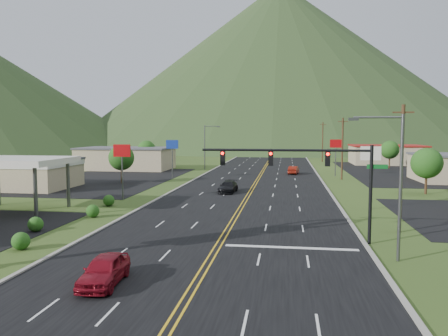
# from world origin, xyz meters

# --- Properties ---
(ground) EXTENTS (500.00, 500.00, 0.00)m
(ground) POSITION_xyz_m (0.00, 0.00, 0.00)
(ground) COLOR #263F16
(ground) RESTS_ON ground
(road) EXTENTS (20.00, 460.00, 0.04)m
(road) POSITION_xyz_m (0.00, 0.00, 0.00)
(road) COLOR black
(road) RESTS_ON ground
(curb_east) EXTENTS (0.30, 460.00, 0.14)m
(curb_east) POSITION_xyz_m (10.15, 0.00, 0.00)
(curb_east) COLOR gray
(curb_east) RESTS_ON ground
(traffic_signal) EXTENTS (13.10, 0.43, 7.00)m
(traffic_signal) POSITION_xyz_m (6.48, 14.00, 5.33)
(traffic_signal) COLOR black
(traffic_signal) RESTS_ON ground
(streetlight_east) EXTENTS (3.28, 0.25, 9.00)m
(streetlight_east) POSITION_xyz_m (11.18, 10.00, 5.18)
(streetlight_east) COLOR #59595E
(streetlight_east) RESTS_ON ground
(streetlight_west) EXTENTS (3.28, 0.25, 9.00)m
(streetlight_west) POSITION_xyz_m (-11.68, 70.00, 5.18)
(streetlight_west) COLOR #59595E
(streetlight_west) RESTS_ON ground
(gas_canopy) EXTENTS (10.00, 8.00, 5.30)m
(gas_canopy) POSITION_xyz_m (-22.00, 22.00, 4.87)
(gas_canopy) COLOR white
(gas_canopy) RESTS_ON ground
(building_west_mid) EXTENTS (14.40, 10.40, 4.10)m
(building_west_mid) POSITION_xyz_m (-32.00, 38.00, 2.27)
(building_west_mid) COLOR #C4AE88
(building_west_mid) RESTS_ON ground
(building_west_far) EXTENTS (18.40, 11.40, 4.50)m
(building_west_far) POSITION_xyz_m (-28.00, 68.00, 2.26)
(building_west_far) COLOR #C4AE88
(building_west_far) RESTS_ON ground
(building_east_far) EXTENTS (16.40, 12.40, 4.50)m
(building_east_far) POSITION_xyz_m (28.00, 90.00, 2.26)
(building_east_far) COLOR #C4AE88
(building_east_far) RESTS_ON ground
(pole_sign_west_a) EXTENTS (2.00, 0.18, 6.40)m
(pole_sign_west_a) POSITION_xyz_m (-14.00, 30.00, 5.05)
(pole_sign_west_a) COLOR #59595E
(pole_sign_west_a) RESTS_ON ground
(pole_sign_west_b) EXTENTS (2.00, 0.18, 6.40)m
(pole_sign_west_b) POSITION_xyz_m (-14.00, 52.00, 5.05)
(pole_sign_west_b) COLOR #59595E
(pole_sign_west_b) RESTS_ON ground
(pole_sign_east_a) EXTENTS (2.00, 0.18, 6.40)m
(pole_sign_east_a) POSITION_xyz_m (13.00, 28.00, 5.05)
(pole_sign_east_a) COLOR #59595E
(pole_sign_east_a) RESTS_ON ground
(pole_sign_east_b) EXTENTS (2.00, 0.18, 6.40)m
(pole_sign_east_b) POSITION_xyz_m (13.00, 60.00, 5.05)
(pole_sign_east_b) COLOR #59595E
(pole_sign_east_b) RESTS_ON ground
(tree_west_a) EXTENTS (3.84, 3.84, 5.82)m
(tree_west_a) POSITION_xyz_m (-20.00, 45.00, 3.89)
(tree_west_a) COLOR #382314
(tree_west_a) RESTS_ON ground
(tree_west_b) EXTENTS (3.84, 3.84, 5.82)m
(tree_west_b) POSITION_xyz_m (-25.00, 72.00, 3.89)
(tree_west_b) COLOR #382314
(tree_west_b) RESTS_ON ground
(tree_east_a) EXTENTS (3.84, 3.84, 5.82)m
(tree_east_a) POSITION_xyz_m (22.00, 40.00, 3.89)
(tree_east_a) COLOR #382314
(tree_east_a) RESTS_ON ground
(tree_east_b) EXTENTS (3.84, 3.84, 5.82)m
(tree_east_b) POSITION_xyz_m (26.00, 78.00, 3.89)
(tree_east_b) COLOR #382314
(tree_east_b) RESTS_ON ground
(utility_pole_a) EXTENTS (1.60, 0.28, 10.00)m
(utility_pole_a) POSITION_xyz_m (13.50, 18.00, 5.13)
(utility_pole_a) COLOR #382314
(utility_pole_a) RESTS_ON ground
(utility_pole_b) EXTENTS (1.60, 0.28, 10.00)m
(utility_pole_b) POSITION_xyz_m (13.50, 55.00, 5.13)
(utility_pole_b) COLOR #382314
(utility_pole_b) RESTS_ON ground
(utility_pole_c) EXTENTS (1.60, 0.28, 10.00)m
(utility_pole_c) POSITION_xyz_m (13.50, 95.00, 5.13)
(utility_pole_c) COLOR #382314
(utility_pole_c) RESTS_ON ground
(utility_pole_d) EXTENTS (1.60, 0.28, 10.00)m
(utility_pole_d) POSITION_xyz_m (13.50, 135.00, 5.13)
(utility_pole_d) COLOR #382314
(utility_pole_d) RESTS_ON ground
(mountain_n) EXTENTS (220.00, 220.00, 85.00)m
(mountain_n) POSITION_xyz_m (0.00, 220.00, 42.50)
(mountain_n) COLOR #23391A
(mountain_n) RESTS_ON ground
(car_red_near) EXTENTS (2.10, 4.57, 1.52)m
(car_red_near) POSITION_xyz_m (-4.67, 3.45, 0.76)
(car_red_near) COLOR maroon
(car_red_near) RESTS_ON ground
(car_dark_mid) EXTENTS (2.32, 5.00, 1.41)m
(car_dark_mid) POSITION_xyz_m (-2.80, 37.69, 0.71)
(car_dark_mid) COLOR black
(car_dark_mid) RESTS_ON ground
(car_red_far) EXTENTS (2.15, 4.57, 1.45)m
(car_red_far) POSITION_xyz_m (5.87, 62.64, 0.72)
(car_red_far) COLOR maroon
(car_red_far) RESTS_ON ground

